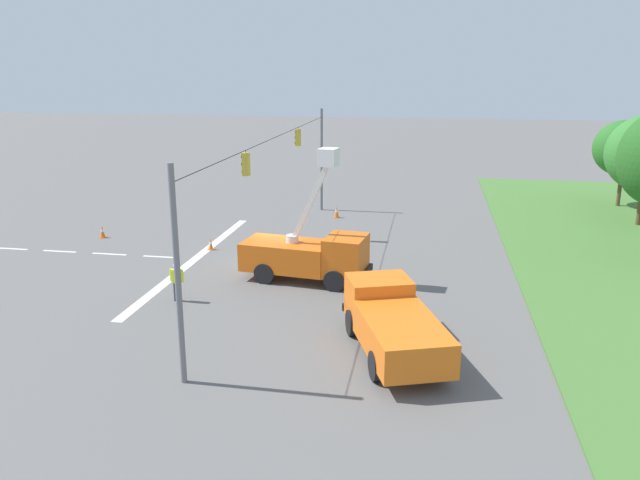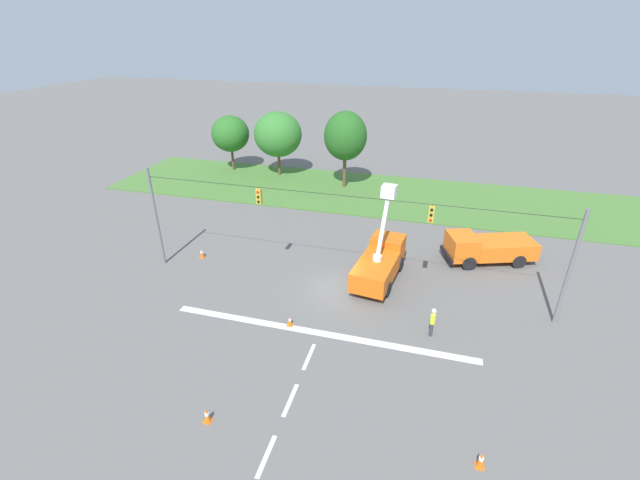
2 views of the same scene
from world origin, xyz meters
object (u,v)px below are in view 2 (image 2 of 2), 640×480
(tree_far_west, at_px, (230,134))
(traffic_cone_foreground_right, at_px, (481,460))
(tree_centre, at_px, (345,136))
(traffic_cone_mid_right, at_px, (207,415))
(utility_truck_bucket_lift, at_px, (380,261))
(traffic_cone_foreground_left, at_px, (202,253))
(tree_west, at_px, (278,134))
(road_worker, at_px, (433,320))
(traffic_cone_mid_left, at_px, (290,321))
(utility_truck_support_near, at_px, (487,247))

(tree_far_west, xyz_separation_m, traffic_cone_foreground_right, (26.06, -32.12, -3.92))
(tree_centre, xyz_separation_m, traffic_cone_mid_right, (0.74, -30.88, -5.06))
(utility_truck_bucket_lift, bearing_deg, traffic_cone_foreground_left, -177.25)
(tree_west, relative_size, tree_centre, 0.90)
(utility_truck_bucket_lift, relative_size, road_worker, 3.62)
(traffic_cone_foreground_left, height_order, traffic_cone_foreground_right, traffic_cone_foreground_left)
(utility_truck_bucket_lift, distance_m, traffic_cone_mid_left, 7.80)
(tree_west, relative_size, traffic_cone_mid_right, 9.49)
(tree_far_west, distance_m, utility_truck_bucket_lift, 28.04)
(traffic_cone_foreground_left, bearing_deg, tree_far_west, 109.35)
(traffic_cone_foreground_right, bearing_deg, tree_far_west, 129.05)
(utility_truck_bucket_lift, bearing_deg, tree_centre, 110.16)
(tree_centre, height_order, traffic_cone_mid_right, tree_centre)
(utility_truck_bucket_lift, bearing_deg, traffic_cone_mid_left, -123.16)
(utility_truck_support_near, bearing_deg, traffic_cone_foreground_right, -94.11)
(utility_truck_bucket_lift, height_order, traffic_cone_foreground_left, utility_truck_bucket_lift)
(tree_centre, xyz_separation_m, utility_truck_support_near, (13.43, -12.64, -4.29))
(tree_west, relative_size, traffic_cone_foreground_right, 9.01)
(traffic_cone_foreground_right, bearing_deg, traffic_cone_mid_left, 147.78)
(tree_centre, xyz_separation_m, traffic_cone_mid_left, (2.05, -23.56, -5.11))
(tree_west, distance_m, tree_centre, 8.22)
(utility_truck_bucket_lift, bearing_deg, tree_far_west, 136.28)
(tree_west, distance_m, utility_truck_bucket_lift, 23.94)
(utility_truck_bucket_lift, xyz_separation_m, traffic_cone_foreground_right, (5.91, -12.85, -0.99))
(tree_west, distance_m, traffic_cone_mid_left, 27.67)
(utility_truck_support_near, distance_m, road_worker, 10.21)
(road_worker, bearing_deg, traffic_cone_foreground_left, 164.99)
(traffic_cone_foreground_left, relative_size, traffic_cone_foreground_right, 1.03)
(tree_far_west, height_order, traffic_cone_mid_left, tree_far_west)
(tree_far_west, relative_size, traffic_cone_mid_right, 8.44)
(tree_centre, bearing_deg, traffic_cone_foreground_right, -67.86)
(road_worker, distance_m, traffic_cone_foreground_left, 17.46)
(traffic_cone_foreground_left, bearing_deg, tree_centre, 68.77)
(traffic_cone_foreground_right, relative_size, traffic_cone_mid_left, 1.21)
(traffic_cone_mid_right, bearing_deg, traffic_cone_foreground_left, 120.11)
(tree_centre, relative_size, traffic_cone_foreground_right, 9.99)
(tree_far_west, distance_m, traffic_cone_foreground_right, 41.55)
(utility_truck_bucket_lift, height_order, traffic_cone_foreground_right, utility_truck_bucket_lift)
(tree_west, bearing_deg, traffic_cone_foreground_left, -86.83)
(tree_far_west, distance_m, traffic_cone_mid_right, 36.36)
(tree_far_west, xyz_separation_m, tree_centre, (13.88, -2.17, 1.11))
(utility_truck_support_near, relative_size, road_worker, 3.86)
(tree_west, height_order, traffic_cone_mid_right, tree_west)
(tree_centre, bearing_deg, traffic_cone_mid_left, -85.02)
(utility_truck_bucket_lift, distance_m, road_worker, 6.35)
(traffic_cone_foreground_right, distance_m, traffic_cone_mid_left, 11.98)
(tree_west, relative_size, traffic_cone_mid_left, 10.88)
(utility_truck_bucket_lift, relative_size, traffic_cone_mid_right, 8.53)
(traffic_cone_mid_left, relative_size, traffic_cone_mid_right, 0.87)
(tree_centre, distance_m, traffic_cone_foreground_left, 19.67)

